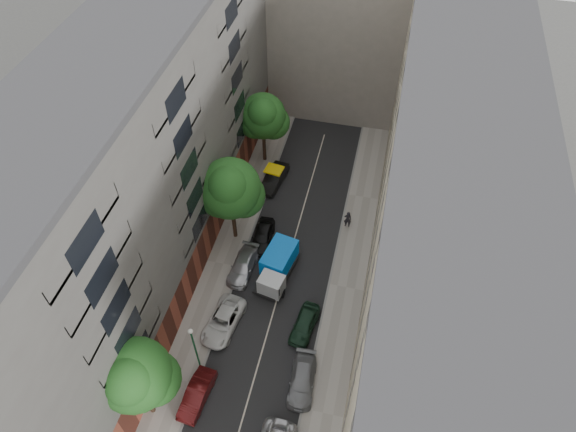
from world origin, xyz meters
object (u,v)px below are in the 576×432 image
(car_left_1, at_px, (197,394))
(tree_near, at_px, (136,378))
(lamp_post, at_px, (194,345))
(pedestrian, at_px, (348,219))
(car_left_4, at_px, (262,236))
(tree_far, at_px, (264,118))
(car_left_3, at_px, (243,266))
(tree_mid, at_px, (231,191))
(car_left_5, at_px, (274,178))
(tarp_truck, at_px, (277,266))
(car_right_2, at_px, (304,324))
(car_right_1, at_px, (302,380))
(car_left_2, at_px, (223,321))

(car_left_1, distance_m, tree_near, 6.06)
(lamp_post, bearing_deg, pedestrian, 62.27)
(car_left_4, height_order, tree_far, tree_far)
(car_left_3, xyz_separation_m, tree_mid, (-1.70, 3.45, 5.52))
(tree_far, bearing_deg, tree_mid, -89.69)
(car_left_5, bearing_deg, lamp_post, -83.09)
(tarp_truck, xyz_separation_m, car_right_2, (3.36, -4.57, -0.68))
(car_left_5, distance_m, car_right_1, 21.43)
(car_left_1, relative_size, tree_far, 0.51)
(car_right_2, height_order, tree_mid, tree_mid)
(pedestrian, bearing_deg, tree_near, 58.20)
(car_left_4, height_order, car_left_5, car_left_5)
(car_left_3, relative_size, car_right_1, 1.01)
(car_left_2, xyz_separation_m, car_right_1, (7.20, -3.38, -0.03))
(tree_near, height_order, lamp_post, tree_near)
(car_right_1, bearing_deg, lamp_post, -179.99)
(car_right_2, bearing_deg, pedestrian, 89.38)
(car_left_5, relative_size, tree_far, 0.56)
(car_left_3, distance_m, tree_far, 15.24)
(car_left_3, relative_size, tree_far, 0.56)
(car_left_2, xyz_separation_m, lamp_post, (-0.60, -3.89, 3.00))
(car_left_1, distance_m, car_left_5, 22.96)
(car_right_2, bearing_deg, lamp_post, -136.16)
(car_left_4, xyz_separation_m, car_left_5, (-0.80, 7.60, 0.02))
(car_right_1, bearing_deg, car_left_4, 113.26)
(car_left_1, bearing_deg, tarp_truck, 81.40)
(tree_mid, bearing_deg, car_left_4, 3.46)
(tarp_truck, distance_m, car_left_3, 3.13)
(car_left_5, bearing_deg, car_left_2, -81.43)
(car_left_5, relative_size, tree_near, 0.54)
(tarp_truck, xyz_separation_m, car_left_2, (-3.04, -5.77, -0.68))
(car_left_2, xyz_separation_m, car_left_3, (0.00, 5.60, -0.02))
(car_left_5, bearing_deg, car_left_3, -81.43)
(car_left_4, relative_size, car_left_5, 0.95)
(tree_near, bearing_deg, car_left_1, 32.38)
(tree_near, relative_size, pedestrian, 4.48)
(car_left_1, distance_m, car_left_3, 11.76)
(car_left_2, bearing_deg, car_left_1, -82.49)
(car_left_3, xyz_separation_m, car_left_5, (-0.00, 11.20, 0.09))
(car_left_2, bearing_deg, lamp_post, -91.26)
(car_left_2, distance_m, car_right_2, 6.51)
(car_left_5, xyz_separation_m, car_right_1, (7.20, -20.18, -0.10))
(tree_near, bearing_deg, car_left_5, 83.75)
(car_left_2, relative_size, car_right_1, 1.09)
(car_left_2, height_order, car_left_5, car_left_5)
(pedestrian, bearing_deg, tree_mid, 16.18)
(car_left_5, bearing_deg, car_right_2, -59.12)
(car_left_2, height_order, car_right_1, car_left_2)
(car_left_1, bearing_deg, car_left_2, 95.71)
(tree_near, bearing_deg, tree_mid, 86.61)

